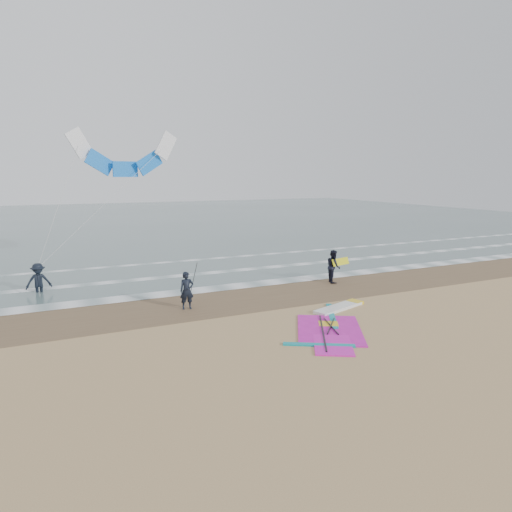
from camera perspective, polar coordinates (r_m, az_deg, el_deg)
name	(u,v)px	position (r m, az deg, el deg)	size (l,w,h in m)	color
ground	(324,334)	(17.52, 8.45, -9.60)	(120.00, 120.00, 0.00)	tan
sea_water	(119,221)	(62.64, -16.71, 4.26)	(120.00, 80.00, 0.02)	#47605E
wet_sand_band	(255,296)	(22.52, -0.06, -5.02)	(120.00, 5.00, 0.01)	brown
foam_waterline	(223,277)	(26.48, -4.17, -2.70)	(120.00, 9.15, 0.02)	white
windsurf_rig	(334,323)	(18.68, 9.67, -8.26)	(5.89, 5.58, 0.14)	white
person_standing	(187,291)	(20.41, -8.65, -4.29)	(0.61, 0.40, 1.69)	black
person_walking	(333,266)	(25.52, 9.65, -1.28)	(0.89, 0.69, 1.82)	black
person_wading	(38,275)	(25.36, -25.59, -2.14)	(1.21, 0.70, 1.88)	black
held_pole	(193,281)	(20.40, -7.87, -3.14)	(0.17, 0.86, 1.82)	black
carried_kiteboard	(341,262)	(25.62, 10.53, -0.70)	(1.30, 0.51, 0.39)	yellow
surf_kite	(125,157)	(29.15, -16.11, 11.81)	(8.50, 4.19, 7.34)	white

